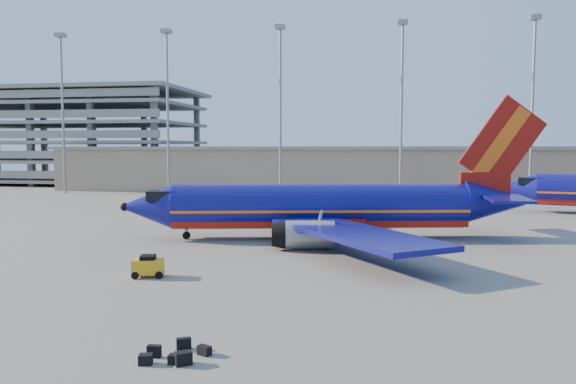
{
  "coord_description": "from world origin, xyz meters",
  "views": [
    {
      "loc": [
        12.83,
        -47.36,
        8.46
      ],
      "look_at": [
        3.25,
        6.83,
        4.0
      ],
      "focal_mm": 35.0,
      "sensor_mm": 36.0,
      "label": 1
    }
  ],
  "objects": [
    {
      "name": "light_mast_row",
      "position": [
        5.0,
        46.0,
        17.55
      ],
      "size": [
        101.6,
        1.6,
        28.65
      ],
      "color": "gray",
      "rests_on": "ground"
    },
    {
      "name": "parking_garage",
      "position": [
        -62.0,
        74.05,
        11.73
      ],
      "size": [
        62.0,
        32.0,
        21.4
      ],
      "color": "slate",
      "rests_on": "ground"
    },
    {
      "name": "baggage_tug",
      "position": [
        -2.36,
        -13.64,
        0.75
      ],
      "size": [
        2.26,
        1.72,
        1.44
      ],
      "rotation": [
        0.0,
        0.0,
        0.28
      ],
      "color": "gold",
      "rests_on": "ground"
    },
    {
      "name": "terminal_building",
      "position": [
        10.0,
        58.0,
        4.32
      ],
      "size": [
        122.0,
        16.0,
        8.5
      ],
      "color": "gray",
      "rests_on": "ground"
    },
    {
      "name": "aircraft_main",
      "position": [
        7.68,
        3.83,
        2.82
      ],
      "size": [
        38.57,
        36.71,
        13.21
      ],
      "rotation": [
        0.0,
        0.0,
        0.21
      ],
      "color": "navy",
      "rests_on": "ground"
    },
    {
      "name": "luggage_pile",
      "position": [
        4.64,
        -26.78,
        0.22
      ],
      "size": [
        2.55,
        2.34,
        0.52
      ],
      "color": "black",
      "rests_on": "ground"
    },
    {
      "name": "ground",
      "position": [
        0.0,
        0.0,
        0.0
      ],
      "size": [
        220.0,
        220.0,
        0.0
      ],
      "primitive_type": "plane",
      "color": "slate",
      "rests_on": "ground"
    }
  ]
}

